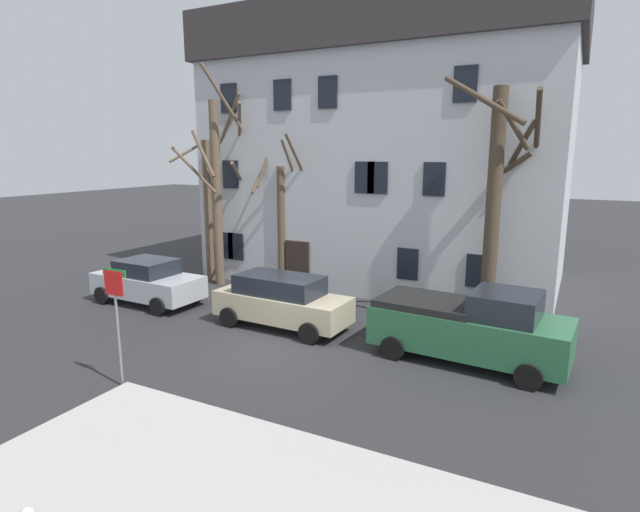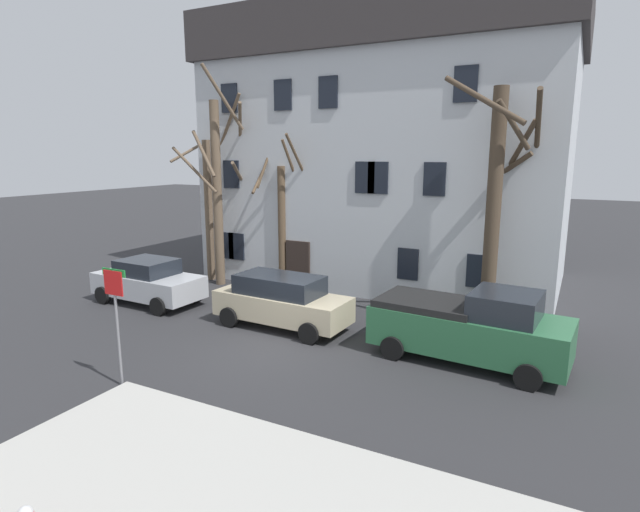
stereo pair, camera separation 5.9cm
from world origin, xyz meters
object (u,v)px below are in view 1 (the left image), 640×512
Objects in this scene: tree_bare_end at (496,197)px; pickup_truck_green at (470,326)px; building_main at (388,149)px; bicycle_leaning at (255,290)px; tree_bare_near at (208,203)px; car_beige_wagon at (281,301)px; tree_bare_far at (281,216)px; tree_bare_mid at (218,185)px; car_silver_sedan at (148,282)px; street_sign_pole at (116,306)px.

tree_bare_end is 4.92m from pickup_truck_green.
building_main reaches higher than bicycle_leaning.
pickup_truck_green is (12.49, -4.20, -2.50)m from tree_bare_near.
tree_bare_end is at bearing -41.46° from building_main.
pickup_truck_green is at bearing -56.73° from building_main.
car_beige_wagon is (6.37, -4.19, -2.60)m from tree_bare_near.
tree_bare_near is 1.00× the size of tree_bare_far.
tree_bare_mid is 2.06× the size of car_silver_sedan.
tree_bare_near reaches higher than pickup_truck_green.
building_main is 11.37m from pickup_truck_green.
tree_bare_end is at bearing 8.42° from bicycle_leaning.
building_main is 3.35× the size of car_beige_wagon.
tree_bare_far reaches higher than pickup_truck_green.
building_main is at bearing 62.90° from bicycle_leaning.
tree_bare_mid is 7.33m from car_beige_wagon.
car_silver_sedan is at bearing 180.00° from pickup_truck_green.
tree_bare_mid is at bearing -164.70° from tree_bare_far.
tree_bare_mid is at bearing -139.76° from building_main.
tree_bare_far reaches higher than tree_bare_near.
tree_bare_mid is at bearing -179.90° from tree_bare_end.
tree_bare_near is 3.73m from tree_bare_far.
tree_bare_far is 1.47× the size of car_beige_wagon.
tree_bare_mid reaches higher than car_beige_wagon.
car_silver_sedan is 1.48× the size of street_sign_pole.
tree_bare_mid reaches higher than car_silver_sedan.
street_sign_pole is at bearing -142.91° from pickup_truck_green.
street_sign_pole is at bearing -66.10° from tree_bare_mid.
building_main is 5.94m from tree_bare_far.
car_silver_sedan is 6.02m from car_beige_wagon.
car_beige_wagon is at bearing -33.33° from tree_bare_near.
tree_bare_far is at bearing 3.02° from tree_bare_near.
tree_bare_mid reaches higher than tree_bare_end.
car_beige_wagon reaches higher than car_silver_sedan.
street_sign_pole is (5.12, -9.77, -1.43)m from tree_bare_near.
tree_bare_near is 4.98m from car_silver_sedan.
tree_bare_far is 5.58m from car_beige_wagon.
bicycle_leaning is at bearing -90.79° from tree_bare_far.
tree_bare_end is at bearing 91.22° from pickup_truck_green.
car_silver_sedan is 12.14m from pickup_truck_green.
pickup_truck_green reaches higher than car_silver_sedan.
tree_bare_end is at bearing -4.69° from tree_bare_far.
tree_bare_mid is at bearing 145.63° from car_beige_wagon.
tree_bare_end is 11.98m from street_sign_pole.
tree_bare_end reaches higher than pickup_truck_green.
street_sign_pole is at bearing -81.92° from tree_bare_far.
car_beige_wagon is (5.34, -3.65, -3.46)m from tree_bare_mid.
building_main reaches higher than car_beige_wagon.
tree_bare_near is at bearing 94.72° from car_silver_sedan.
car_silver_sedan is (-12.06, -3.68, -3.43)m from tree_bare_end.
bicycle_leaning is at bearing 164.84° from pickup_truck_green.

